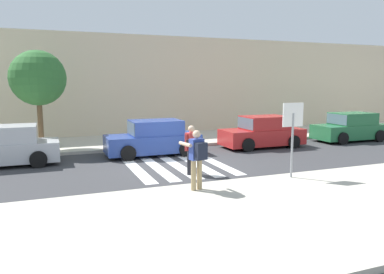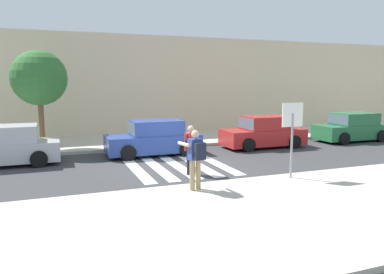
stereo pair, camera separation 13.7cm
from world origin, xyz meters
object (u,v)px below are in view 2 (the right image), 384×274
Objects in this scene: pedestrian_crossing at (191,147)px; parked_car_blue at (154,139)px; parked_car_green at (352,128)px; stop_sign at (292,124)px; photographer_with_backpack at (196,155)px; street_tree_west at (39,78)px; parked_car_silver at (5,147)px; parked_car_red at (264,133)px.

parked_car_blue is at bearing 93.99° from pedestrian_crossing.
stop_sign is at bearing -144.08° from parked_car_green.
stop_sign is at bearing -37.18° from pedestrian_crossing.
street_tree_west is at bearing 115.38° from photographer_with_backpack.
parked_car_silver is 1.00× the size of parked_car_blue.
pedestrian_crossing is (-2.68, 2.04, -0.92)m from stop_sign.
photographer_with_backpack is 0.42× the size of parked_car_blue.
photographer_with_backpack is 1.00× the size of pedestrian_crossing.
parked_car_red is 10.90m from street_tree_west.
parked_car_red is at bearing 0.00° from parked_car_blue.
parked_car_red is 5.59m from parked_car_green.
photographer_with_backpack reaches higher than parked_car_blue.
parked_car_blue is at bearing 180.00° from parked_car_red.
parked_car_green is (10.92, 3.93, -0.25)m from pedestrian_crossing.
stop_sign is 3.49m from pedestrian_crossing.
parked_car_silver is at bearing -116.51° from street_tree_west.
stop_sign is 6.76m from parked_car_blue.
parked_car_red is at bearing -14.50° from street_tree_west.
photographer_with_backpack is 10.05m from street_tree_west.
parked_car_green is (5.59, 0.00, 0.00)m from parked_car_red.
parked_car_blue is 11.20m from parked_car_green.
stop_sign is at bearing -33.80° from parked_car_silver.
photographer_with_backpack is at bearing -64.62° from street_tree_west.
parked_car_silver is (-5.52, 6.21, -0.44)m from photographer_with_backpack.
photographer_with_backpack is 6.24m from parked_car_blue.
photographer_with_backpack is at bearing -94.00° from parked_car_blue.
parked_car_red is (5.61, 0.00, 0.00)m from parked_car_blue.
parked_car_silver is 1.00× the size of parked_car_green.
stop_sign is at bearing -113.93° from parked_car_red.
parked_car_silver is at bearing 180.00° from parked_car_blue.
photographer_with_backpack reaches higher than parked_car_green.
street_tree_west is (-4.91, 6.58, 2.40)m from pedestrian_crossing.
stop_sign is 1.40× the size of photographer_with_backpack.
street_tree_west is at bearing 165.50° from parked_car_red.
parked_car_blue is at bearing 116.37° from stop_sign.
parked_car_silver is at bearing 131.66° from photographer_with_backpack.
stop_sign reaches higher than parked_car_blue.
parked_car_silver is 0.91× the size of street_tree_west.
parked_car_red is (2.65, 5.97, -1.17)m from stop_sign.
pedestrian_crossing is at bearing -53.28° from street_tree_west.
pedestrian_crossing is 7.37m from parked_car_silver.
stop_sign reaches higher than parked_car_red.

